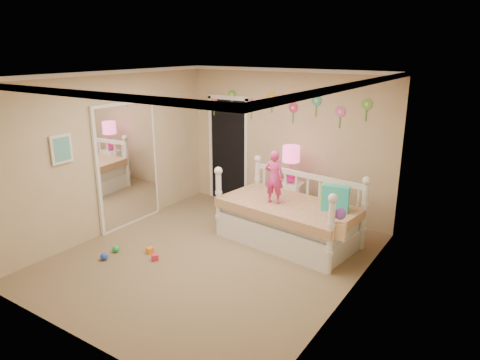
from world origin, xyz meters
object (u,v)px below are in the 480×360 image
Objects in this scene: daybed at (289,207)px; table_lamp at (291,158)px; child at (274,177)px; nightstand at (289,203)px.

table_lamp reaches higher than daybed.
child is 1.29× the size of table_lamp.
daybed is 2.95× the size of nightstand.
nightstand is 0.79m from table_lamp.
child reaches higher than daybed.
table_lamp is (-0.35, 0.72, 0.57)m from daybed.
daybed is 0.83m from nightstand.
table_lamp reaches higher than nightstand.
table_lamp is at bearing 122.59° from daybed.
daybed is 3.32× the size of table_lamp.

